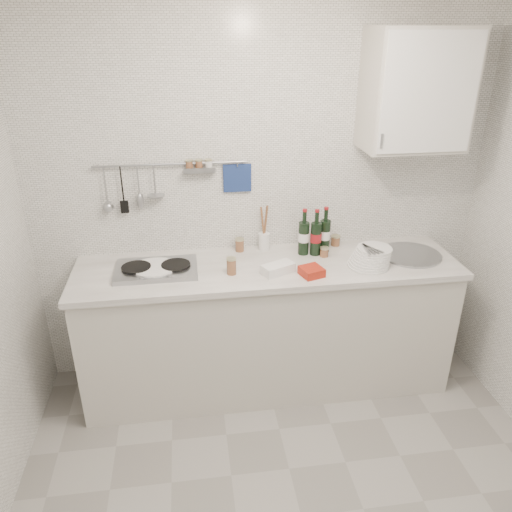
{
  "coord_description": "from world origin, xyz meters",
  "views": [
    {
      "loc": [
        -0.48,
        -1.7,
        2.32
      ],
      "look_at": [
        -0.11,
        0.9,
        1.08
      ],
      "focal_mm": 35.0,
      "sensor_mm": 36.0,
      "label": 1
    }
  ],
  "objects": [
    {
      "name": "counter",
      "position": [
        0.01,
        1.1,
        0.43
      ],
      "size": [
        2.44,
        0.64,
        0.96
      ],
      "color": "beige",
      "rests_on": "floor"
    },
    {
      "name": "plate_stack_sink",
      "position": [
        0.64,
        1.0,
        0.97
      ],
      "size": [
        0.29,
        0.27,
        0.12
      ],
      "rotation": [
        0.0,
        0.0,
        0.24
      ],
      "color": "white",
      "rests_on": "counter"
    },
    {
      "name": "jar_d",
      "position": [
        -0.24,
        1.0,
        0.97
      ],
      "size": [
        0.06,
        0.06,
        0.11
      ],
      "rotation": [
        0.0,
        0.0,
        0.08
      ],
      "color": "brown",
      "rests_on": "counter"
    },
    {
      "name": "wall_rail",
      "position": [
        -0.6,
        1.37,
        1.43
      ],
      "size": [
        0.98,
        0.09,
        0.34
      ],
      "color": "#93969B",
      "rests_on": "back_wall"
    },
    {
      "name": "utensil_crock",
      "position": [
        0.01,
        1.34,
        0.99
      ],
      "size": [
        0.08,
        0.08,
        0.32
      ],
      "rotation": [
        0.0,
        0.0,
        0.34
      ],
      "color": "white",
      "rests_on": "counter"
    },
    {
      "name": "jar_c",
      "position": [
        0.38,
        1.17,
        0.95
      ],
      "size": [
        0.06,
        0.06,
        0.07
      ],
      "rotation": [
        0.0,
        0.0,
        0.25
      ],
      "color": "brown",
      "rests_on": "counter"
    },
    {
      "name": "strawberry_punnet",
      "position": [
        0.23,
        0.91,
        0.95
      ],
      "size": [
        0.16,
        0.16,
        0.05
      ],
      "primitive_type": "cube",
      "rotation": [
        0.0,
        0.0,
        0.31
      ],
      "color": "#B82E14",
      "rests_on": "counter"
    },
    {
      "name": "wine_bottles",
      "position": [
        0.33,
        1.23,
        1.07
      ],
      "size": [
        0.22,
        0.11,
        0.31
      ],
      "rotation": [
        0.0,
        0.0,
        0.11
      ],
      "color": "black",
      "rests_on": "counter"
    },
    {
      "name": "jar_b",
      "position": [
        0.51,
        1.33,
        0.96
      ],
      "size": [
        0.06,
        0.06,
        0.07
      ],
      "rotation": [
        0.0,
        0.0,
        -0.39
      ],
      "color": "brown",
      "rests_on": "counter"
    },
    {
      "name": "butter_dish",
      "position": [
        0.04,
        0.98,
        0.95
      ],
      "size": [
        0.22,
        0.17,
        0.06
      ],
      "primitive_type": "cube",
      "rotation": [
        0.0,
        0.0,
        0.43
      ],
      "color": "white",
      "rests_on": "counter"
    },
    {
      "name": "wall_cabinet",
      "position": [
        0.9,
        1.22,
        1.95
      ],
      "size": [
        0.6,
        0.38,
        0.7
      ],
      "color": "beige",
      "rests_on": "back_wall"
    },
    {
      "name": "back_wall",
      "position": [
        0.0,
        1.4,
        1.25
      ],
      "size": [
        3.0,
        0.02,
        2.5
      ],
      "primitive_type": "cube",
      "color": "silver",
      "rests_on": "floor"
    },
    {
      "name": "jar_a",
      "position": [
        -0.16,
        1.33,
        0.97
      ],
      "size": [
        0.06,
        0.06,
        0.09
      ],
      "rotation": [
        0.0,
        0.0,
        0.35
      ],
      "color": "brown",
      "rests_on": "counter"
    },
    {
      "name": "plate_stack_hob",
      "position": [
        -0.72,
        1.09,
        0.94
      ],
      "size": [
        0.29,
        0.28,
        0.04
      ],
      "rotation": [
        0.0,
        0.0,
        0.17
      ],
      "color": "#535EBD",
      "rests_on": "counter"
    }
  ]
}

